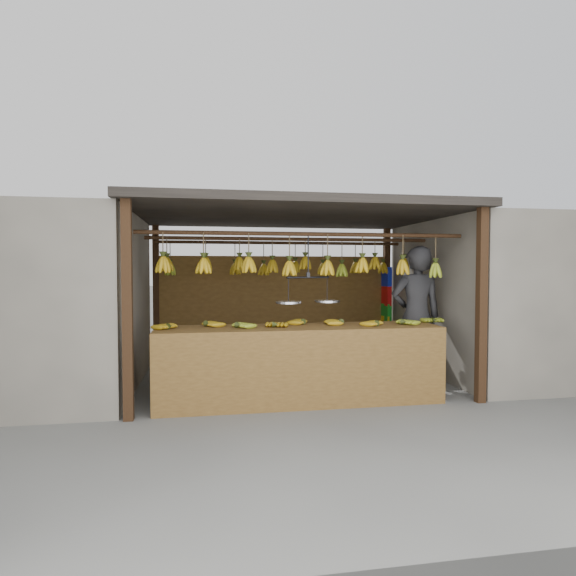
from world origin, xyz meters
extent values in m
plane|color=#5B5B57|center=(0.00, 0.00, 0.00)|extent=(80.00, 80.00, 0.00)
cube|color=black|center=(-2.00, -1.50, 1.15)|extent=(0.10, 0.10, 2.30)
cube|color=black|center=(2.00, -1.50, 1.15)|extent=(0.10, 0.10, 2.30)
cube|color=black|center=(-2.00, 1.50, 1.15)|extent=(0.10, 0.10, 2.30)
cube|color=black|center=(2.00, 1.50, 1.15)|extent=(0.10, 0.10, 2.30)
cube|color=black|center=(0.00, 0.00, 2.35)|extent=(4.30, 3.30, 0.10)
cylinder|color=black|center=(0.00, -1.00, 2.00)|extent=(4.00, 0.05, 0.05)
cylinder|color=black|center=(0.00, 0.00, 2.00)|extent=(4.00, 0.05, 0.05)
cylinder|color=black|center=(0.00, 1.00, 2.00)|extent=(4.00, 0.05, 0.05)
cube|color=brown|center=(0.00, 1.50, 0.90)|extent=(4.00, 0.06, 1.80)
cube|color=slate|center=(-3.60, 0.00, 1.15)|extent=(3.00, 3.00, 2.30)
cube|color=slate|center=(3.60, 0.00, 1.15)|extent=(3.00, 3.00, 2.30)
cube|color=brown|center=(-0.11, -1.10, 0.86)|extent=(3.34, 0.74, 0.08)
cube|color=brown|center=(-0.11, -1.47, 0.45)|extent=(3.34, 0.04, 0.90)
cube|color=black|center=(-1.68, -1.42, 0.41)|extent=(0.07, 0.07, 0.82)
cube|color=black|center=(1.46, -1.42, 0.41)|extent=(0.07, 0.07, 0.82)
cube|color=black|center=(-1.68, -0.78, 0.41)|extent=(0.07, 0.07, 0.82)
cube|color=black|center=(1.46, -0.78, 0.41)|extent=(0.07, 0.07, 0.82)
ellipsoid|color=#AF8512|center=(-1.60, -1.14, 0.93)|extent=(0.30, 0.29, 0.06)
ellipsoid|color=#AF8512|center=(-1.19, -0.98, 0.93)|extent=(0.30, 0.28, 0.06)
ellipsoid|color=#92A523|center=(-0.83, -1.18, 0.93)|extent=(0.30, 0.29, 0.06)
ellipsoid|color=#AF8512|center=(-0.41, -1.20, 0.93)|extent=(0.25, 0.28, 0.06)
ellipsoid|color=#AF8512|center=(-0.01, -0.92, 0.93)|extent=(0.30, 0.27, 0.06)
ellipsoid|color=#AF8512|center=(0.43, -1.02, 0.93)|extent=(0.25, 0.19, 0.06)
ellipsoid|color=#AF8512|center=(0.82, -1.26, 0.93)|extent=(0.29, 0.30, 0.06)
ellipsoid|color=#92A523|center=(1.17, -1.20, 0.93)|extent=(0.30, 0.29, 0.06)
ellipsoid|color=#92A523|center=(1.63, -1.07, 0.93)|extent=(0.19, 0.25, 0.06)
ellipsoid|color=#AF8512|center=(-1.68, -1.02, 1.63)|extent=(0.16, 0.16, 0.28)
ellipsoid|color=#AF8512|center=(-1.22, -1.04, 1.62)|extent=(0.16, 0.16, 0.28)
ellipsoid|color=#AF8512|center=(-0.70, -1.03, 1.63)|extent=(0.16, 0.16, 0.28)
ellipsoid|color=#AF8512|center=(-0.21, -1.00, 1.59)|extent=(0.16, 0.16, 0.28)
ellipsoid|color=#AF8512|center=(0.25, -1.04, 1.59)|extent=(0.16, 0.16, 0.28)
ellipsoid|color=#AF8512|center=(0.71, -0.99, 1.63)|extent=(0.16, 0.16, 0.28)
ellipsoid|color=#AF8512|center=(1.22, -1.03, 1.60)|extent=(0.16, 0.16, 0.28)
ellipsoid|color=#92A523|center=(1.66, -1.01, 1.56)|extent=(0.16, 0.16, 0.28)
ellipsoid|color=#AF8512|center=(-1.71, -0.02, 1.64)|extent=(0.16, 0.16, 0.28)
ellipsoid|color=#AF8512|center=(-1.19, -0.01, 1.65)|extent=(0.16, 0.16, 0.28)
ellipsoid|color=#AF8512|center=(-0.73, -0.02, 1.65)|extent=(0.16, 0.16, 0.28)
ellipsoid|color=#AF8512|center=(-0.27, 0.01, 1.62)|extent=(0.16, 0.16, 0.28)
ellipsoid|color=#AF8512|center=(0.19, 0.00, 1.67)|extent=(0.16, 0.16, 0.28)
ellipsoid|color=#92A523|center=(0.74, 0.02, 1.56)|extent=(0.16, 0.16, 0.28)
ellipsoid|color=#AF8512|center=(1.22, -0.01, 1.66)|extent=(0.16, 0.16, 0.28)
ellipsoid|color=#AF8512|center=(1.66, -0.04, 1.65)|extent=(0.16, 0.16, 0.28)
ellipsoid|color=#92A523|center=(-1.73, 0.99, 1.57)|extent=(0.16, 0.16, 0.28)
ellipsoid|color=#AF8512|center=(-1.23, 1.03, 1.59)|extent=(0.16, 0.16, 0.28)
ellipsoid|color=#AF8512|center=(-0.73, 1.00, 1.58)|extent=(0.16, 0.16, 0.28)
ellipsoid|color=#AF8512|center=(-0.28, 0.97, 1.57)|extent=(0.16, 0.16, 0.28)
ellipsoid|color=#AF8512|center=(0.24, 1.02, 1.61)|extent=(0.16, 0.16, 0.28)
ellipsoid|color=#AF8512|center=(0.69, 0.96, 1.59)|extent=(0.16, 0.16, 0.28)
ellipsoid|color=#AF8512|center=(1.24, 0.96, 1.60)|extent=(0.16, 0.16, 0.28)
ellipsoid|color=#AF8512|center=(1.72, 0.95, 1.60)|extent=(0.16, 0.16, 0.28)
cylinder|color=black|center=(0.02, -1.00, 1.74)|extent=(0.02, 0.02, 0.52)
cylinder|color=black|center=(0.02, -1.00, 1.48)|extent=(0.55, 0.16, 0.02)
cylinder|color=silver|center=(-0.23, -1.06, 1.18)|extent=(0.30, 0.30, 0.02)
cylinder|color=silver|center=(0.27, -0.94, 1.18)|extent=(0.30, 0.30, 0.02)
imported|color=#262628|center=(1.60, -0.60, 0.94)|extent=(0.72, 0.50, 1.89)
cube|color=#1426BF|center=(1.94, 1.35, 1.44)|extent=(0.08, 0.26, 0.34)
cube|color=red|center=(1.94, 1.35, 1.11)|extent=(0.08, 0.26, 0.34)
cube|color=#199926|center=(1.94, 1.35, 0.80)|extent=(0.08, 0.26, 0.34)
cube|color=yellow|center=(1.94, 1.35, 0.58)|extent=(0.08, 0.26, 0.34)
camera|label=1|loc=(-1.21, -6.67, 1.58)|focal=30.00mm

